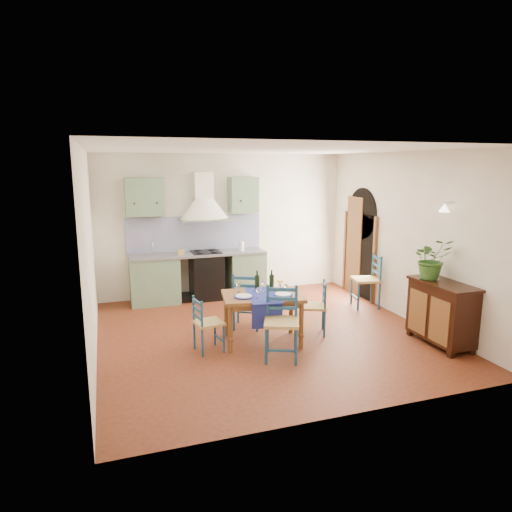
% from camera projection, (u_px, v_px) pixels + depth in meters
% --- Properties ---
extents(floor, '(5.00, 5.00, 0.00)m').
position_uv_depth(floor, '(266.00, 333.00, 7.11)').
color(floor, '#431F0E').
rests_on(floor, ground).
extents(back_wall, '(5.00, 0.96, 2.80)m').
position_uv_depth(back_wall, '(204.00, 245.00, 8.89)').
color(back_wall, silver).
rests_on(back_wall, ground).
extents(right_wall, '(0.26, 5.00, 2.80)m').
position_uv_depth(right_wall, '(396.00, 238.00, 7.89)').
color(right_wall, silver).
rests_on(right_wall, ground).
extents(left_wall, '(0.04, 5.00, 2.80)m').
position_uv_depth(left_wall, '(90.00, 255.00, 6.05)').
color(left_wall, silver).
rests_on(left_wall, ground).
extents(ceiling, '(5.00, 5.00, 0.01)m').
position_uv_depth(ceiling, '(267.00, 149.00, 6.56)').
color(ceiling, white).
rests_on(ceiling, back_wall).
extents(dining_table, '(1.26, 0.98, 1.05)m').
position_uv_depth(dining_table, '(263.00, 300.00, 6.64)').
color(dining_table, brown).
rests_on(dining_table, ground).
extents(chair_near, '(0.60, 0.60, 0.98)m').
position_uv_depth(chair_near, '(282.00, 322.00, 6.13)').
color(chair_near, navy).
rests_on(chair_near, ground).
extents(chair_far, '(0.58, 0.58, 0.93)m').
position_uv_depth(chair_far, '(247.00, 299.00, 7.26)').
color(chair_far, navy).
rests_on(chair_far, ground).
extents(chair_left, '(0.43, 0.43, 0.79)m').
position_uv_depth(chair_left, '(207.00, 324.00, 6.35)').
color(chair_left, navy).
rests_on(chair_left, ground).
extents(chair_right, '(0.51, 0.51, 0.83)m').
position_uv_depth(chair_right, '(315.00, 307.00, 7.04)').
color(chair_right, navy).
rests_on(chair_right, ground).
extents(chair_spare, '(0.54, 0.54, 0.98)m').
position_uv_depth(chair_spare, '(368.00, 280.00, 8.36)').
color(chair_spare, navy).
rests_on(chair_spare, ground).
extents(sideboard, '(0.50, 1.05, 0.94)m').
position_uv_depth(sideboard, '(441.00, 311.00, 6.59)').
color(sideboard, black).
rests_on(sideboard, ground).
extents(potted_plant, '(0.65, 0.60, 0.61)m').
position_uv_depth(potted_plant, '(432.00, 259.00, 6.65)').
color(potted_plant, '#2B571F').
rests_on(potted_plant, sideboard).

